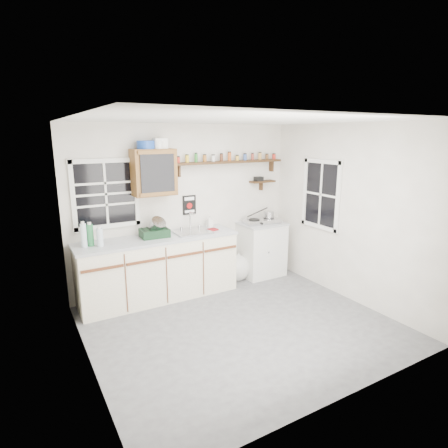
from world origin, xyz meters
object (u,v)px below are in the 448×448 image
object	(u,v)px
main_cabinet	(159,268)
right_cabinet	(261,249)
upper_cabinet	(154,172)
spice_shelf	(229,161)
hotplate	(262,221)
dish_rack	(155,230)

from	to	relation	value
main_cabinet	right_cabinet	xyz separation A→B (m)	(1.83, 0.03, -0.01)
upper_cabinet	spice_shelf	world-z (taller)	upper_cabinet
spice_shelf	right_cabinet	bearing A→B (deg)	-19.53
spice_shelf	hotplate	world-z (taller)	spice_shelf
main_cabinet	right_cabinet	size ratio (longest dim) A/B	2.54
hotplate	spice_shelf	bearing A→B (deg)	164.69
main_cabinet	dish_rack	xyz separation A→B (m)	(-0.02, 0.04, 0.55)
spice_shelf	dish_rack	size ratio (longest dim) A/B	4.72
main_cabinet	upper_cabinet	distance (m)	1.37
hotplate	right_cabinet	bearing A→B (deg)	46.85
right_cabinet	upper_cabinet	xyz separation A→B (m)	(-1.80, 0.12, 1.37)
right_cabinet	dish_rack	bearing A→B (deg)	179.57
main_cabinet	spice_shelf	distance (m)	1.98
spice_shelf	dish_rack	world-z (taller)	spice_shelf
main_cabinet	spice_shelf	world-z (taller)	spice_shelf
right_cabinet	hotplate	xyz separation A→B (m)	(-0.02, -0.02, 0.49)
upper_cabinet	dish_rack	distance (m)	0.82
main_cabinet	dish_rack	distance (m)	0.55
spice_shelf	dish_rack	distance (m)	1.62
right_cabinet	dish_rack	size ratio (longest dim) A/B	2.25
main_cabinet	hotplate	bearing A→B (deg)	0.17
right_cabinet	dish_rack	world-z (taller)	dish_rack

